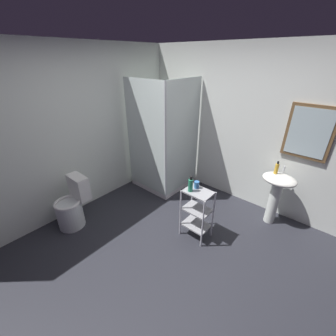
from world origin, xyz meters
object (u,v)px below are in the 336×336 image
at_px(shower_stall, 164,165).
at_px(toilet, 72,207).
at_px(storage_cart, 197,210).
at_px(body_wash_bottle_green, 191,185).
at_px(pedestal_sink, 277,189).
at_px(hand_soap_bottle, 277,168).
at_px(rinse_cup, 197,185).

xyz_separation_m(shower_stall, toilet, (-0.30, -1.71, -0.15)).
xyz_separation_m(shower_stall, storage_cart, (1.23, -0.70, -0.03)).
bearing_deg(body_wash_bottle_green, pedestal_sink, 53.30).
bearing_deg(hand_soap_bottle, shower_stall, -170.52).
bearing_deg(pedestal_sink, shower_stall, -171.33).
distance_m(pedestal_sink, body_wash_bottle_green, 1.34).
bearing_deg(toilet, hand_soap_bottle, 43.17).
xyz_separation_m(toilet, rinse_cup, (1.45, 1.06, 0.47)).
height_order(toilet, rinse_cup, rinse_cup).
relative_size(hand_soap_bottle, rinse_cup, 1.97).
relative_size(pedestal_sink, storage_cart, 1.09).
relative_size(pedestal_sink, body_wash_bottle_green, 3.73).
bearing_deg(storage_cart, shower_stall, 150.22).
height_order(storage_cart, body_wash_bottle_green, body_wash_bottle_green).
distance_m(storage_cart, hand_soap_bottle, 1.27).
relative_size(body_wash_bottle_green, rinse_cup, 2.25).
xyz_separation_m(storage_cart, rinse_cup, (-0.07, 0.06, 0.35)).
bearing_deg(toilet, storage_cart, 33.35).
bearing_deg(body_wash_bottle_green, rinse_cup, 81.35).
height_order(toilet, storage_cart, toilet).
bearing_deg(toilet, rinse_cup, 36.08).
distance_m(shower_stall, storage_cart, 1.41).
bearing_deg(body_wash_bottle_green, toilet, -146.68).
bearing_deg(pedestal_sink, rinse_cup, -129.29).
xyz_separation_m(pedestal_sink, storage_cart, (-0.70, -1.00, -0.14)).
distance_m(body_wash_bottle_green, rinse_cup, 0.12).
relative_size(storage_cart, hand_soap_bottle, 3.91).
distance_m(shower_stall, body_wash_bottle_green, 1.42).
distance_m(pedestal_sink, rinse_cup, 1.23).
bearing_deg(pedestal_sink, hand_soap_bottle, 168.38).
bearing_deg(hand_soap_bottle, pedestal_sink, -11.62).
distance_m(shower_stall, toilet, 1.74).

